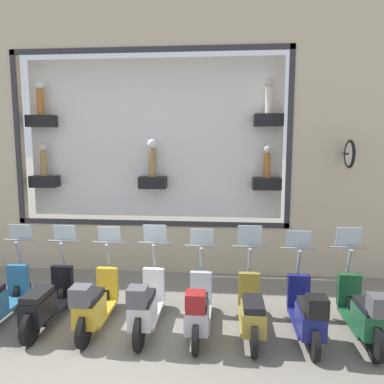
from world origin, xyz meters
The scene contains 9 objects.
ground_plane centered at (0.00, 0.00, 0.00)m, with size 120.00×120.00×0.00m, color gray.
building_facade centered at (3.60, 0.00, 4.99)m, with size 1.22×36.00×9.75m.
scooter_green_0 centered at (0.56, -3.85, 0.48)m, with size 1.81×0.60×1.62m.
scooter_navy_1 centered at (0.55, -3.01, 0.45)m, with size 1.79×0.61×1.54m.
scooter_olive_2 centered at (0.62, -2.16, 0.42)m, with size 1.79×0.61×1.62m.
scooter_silver_3 centered at (0.55, -1.32, 0.46)m, with size 1.79×0.60×1.54m.
scooter_white_4 centered at (0.56, -0.47, 0.48)m, with size 1.81×0.60×1.60m.
scooter_yellow_5 centered at (0.55, 0.37, 0.47)m, with size 1.80×0.60×1.55m.
scooter_black_6 centered at (0.62, 1.21, 0.43)m, with size 1.80×0.60×1.56m.
Camera 1 is at (-5.04, -1.71, 3.09)m, focal length 35.00 mm.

